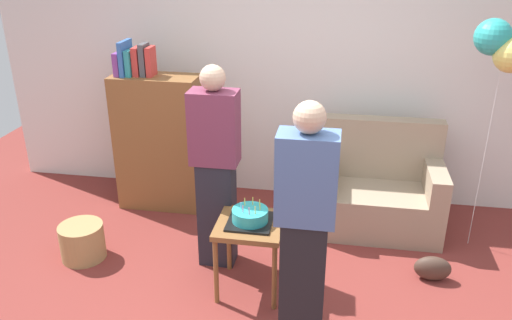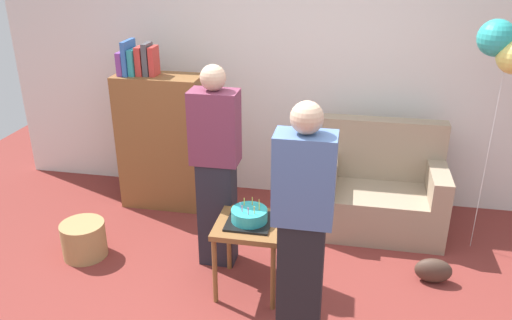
{
  "view_description": "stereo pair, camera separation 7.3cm",
  "coord_description": "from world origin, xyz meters",
  "views": [
    {
      "loc": [
        0.44,
        -2.83,
        2.45
      ],
      "look_at": [
        -0.15,
        0.6,
        0.95
      ],
      "focal_mm": 36.28,
      "sensor_mm": 36.0,
      "label": 1
    },
    {
      "loc": [
        0.51,
        -2.82,
        2.45
      ],
      "look_at": [
        -0.15,
        0.6,
        0.95
      ],
      "focal_mm": 36.28,
      "sensor_mm": 36.0,
      "label": 2
    }
  ],
  "objects": [
    {
      "name": "side_table",
      "position": [
        -0.15,
        0.35,
        0.48
      ],
      "size": [
        0.48,
        0.48,
        0.57
      ],
      "color": "brown",
      "rests_on": "ground_plane"
    },
    {
      "name": "person_blowing_candles",
      "position": [
        -0.48,
        0.66,
        0.83
      ],
      "size": [
        0.36,
        0.22,
        1.63
      ],
      "rotation": [
        0.0,
        0.0,
        -0.39
      ],
      "color": "#23232D",
      "rests_on": "ground_plane"
    },
    {
      "name": "bookshelf",
      "position": [
        -1.26,
        1.53,
        0.68
      ],
      "size": [
        0.8,
        0.36,
        1.61
      ],
      "color": "brown",
      "rests_on": "ground_plane"
    },
    {
      "name": "wall_back",
      "position": [
        0.0,
        2.05,
        1.35
      ],
      "size": [
        6.0,
        0.1,
        2.7
      ],
      "primitive_type": "cube",
      "color": "silver",
      "rests_on": "ground_plane"
    },
    {
      "name": "handbag",
      "position": [
        1.22,
        0.68,
        0.1
      ],
      "size": [
        0.28,
        0.14,
        0.2
      ],
      "primitive_type": "ellipsoid",
      "color": "#473328",
      "rests_on": "ground_plane"
    },
    {
      "name": "ground_plane",
      "position": [
        0.0,
        0.0,
        0.0
      ],
      "size": [
        8.0,
        8.0,
        0.0
      ],
      "primitive_type": "plane",
      "color": "maroon"
    },
    {
      "name": "birthday_cake",
      "position": [
        -0.15,
        0.35,
        0.62
      ],
      "size": [
        0.32,
        0.32,
        0.17
      ],
      "color": "black",
      "rests_on": "side_table"
    },
    {
      "name": "balloon_bunch",
      "position": [
        1.58,
        1.28,
        1.71
      ],
      "size": [
        0.41,
        0.34,
        1.91
      ],
      "color": "silver",
      "rests_on": "ground_plane"
    },
    {
      "name": "wicker_basket",
      "position": [
        -1.59,
        0.51,
        0.15
      ],
      "size": [
        0.36,
        0.36,
        0.3
      ],
      "primitive_type": "cylinder",
      "color": "#A88451",
      "rests_on": "ground_plane"
    },
    {
      "name": "couch",
      "position": [
        0.81,
        1.47,
        0.34
      ],
      "size": [
        1.1,
        0.7,
        0.96
      ],
      "color": "gray",
      "rests_on": "ground_plane"
    },
    {
      "name": "person_holding_cake",
      "position": [
        0.27,
        -0.1,
        0.83
      ],
      "size": [
        0.36,
        0.22,
        1.63
      ],
      "rotation": [
        0.0,
        0.0,
        3.2
      ],
      "color": "black",
      "rests_on": "ground_plane"
    }
  ]
}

